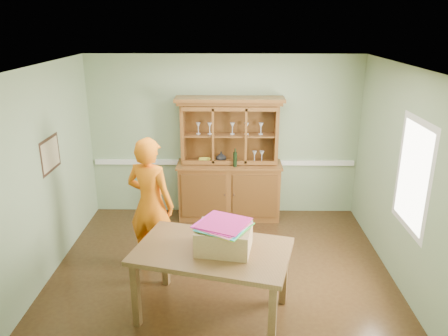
{
  "coord_description": "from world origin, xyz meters",
  "views": [
    {
      "loc": [
        0.13,
        -5.08,
        3.23
      ],
      "look_at": [
        0.03,
        0.4,
        1.34
      ],
      "focal_mm": 35.0,
      "sensor_mm": 36.0,
      "label": 1
    }
  ],
  "objects_px": {
    "china_hutch": "(229,177)",
    "person": "(151,204)",
    "cardboard_box": "(224,239)",
    "dining_table": "(212,257)"
  },
  "relations": [
    {
      "from": "cardboard_box",
      "to": "person",
      "type": "xyz_separation_m",
      "value": [
        -0.98,
        1.04,
        -0.06
      ]
    },
    {
      "from": "china_hutch",
      "to": "dining_table",
      "type": "distance_m",
      "value": 2.64
    },
    {
      "from": "dining_table",
      "to": "person",
      "type": "bearing_deg",
      "value": 144.11
    },
    {
      "from": "person",
      "to": "cardboard_box",
      "type": "bearing_deg",
      "value": 154.98
    },
    {
      "from": "cardboard_box",
      "to": "person",
      "type": "distance_m",
      "value": 1.43
    },
    {
      "from": "cardboard_box",
      "to": "dining_table",
      "type": "bearing_deg",
      "value": 175.14
    },
    {
      "from": "china_hutch",
      "to": "dining_table",
      "type": "relative_size",
      "value": 1.09
    },
    {
      "from": "dining_table",
      "to": "cardboard_box",
      "type": "height_order",
      "value": "cardboard_box"
    },
    {
      "from": "china_hutch",
      "to": "person",
      "type": "height_order",
      "value": "china_hutch"
    },
    {
      "from": "china_hutch",
      "to": "person",
      "type": "relative_size",
      "value": 1.12
    }
  ]
}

